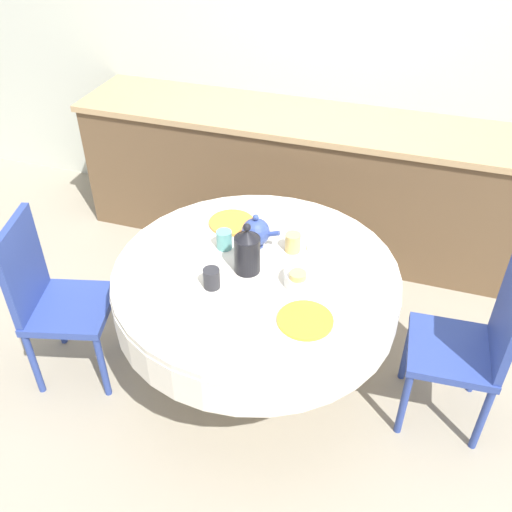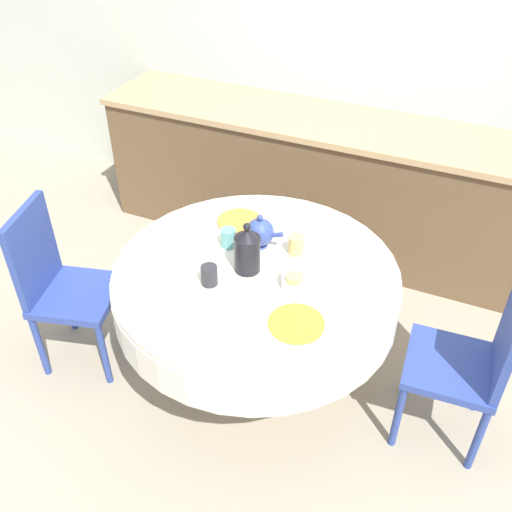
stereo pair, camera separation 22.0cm
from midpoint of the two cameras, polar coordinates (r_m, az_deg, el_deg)
ground_plane at (r=3.16m, az=-2.04°, el=-11.76°), size 12.00×12.00×0.00m
wall_back at (r=3.85m, az=6.61°, el=20.70°), size 7.00×0.05×2.60m
kitchen_counter at (r=3.88m, az=4.62°, el=7.36°), size 3.24×0.64×0.91m
dining_table at (r=2.73m, az=-2.31°, el=-3.44°), size 1.35×1.35×0.73m
chair_left at (r=2.75m, az=18.81°, el=-8.15°), size 0.42×0.42×0.93m
chair_right at (r=3.05m, az=-21.75°, el=-3.74°), size 0.49×0.49×0.93m
plate_near_left at (r=2.62m, az=-11.03°, el=-2.64°), size 0.24×0.24×0.01m
cup_near_left at (r=2.55m, az=-6.94°, el=-2.31°), size 0.08×0.08×0.10m
plate_near_right at (r=2.39m, az=2.31°, el=-6.52°), size 0.24×0.24×0.01m
cup_near_right at (r=2.51m, az=1.68°, el=-2.63°), size 0.08×0.08×0.10m
plate_far_left at (r=2.97m, az=-4.59°, el=3.29°), size 0.24×0.24×0.01m
cup_far_left at (r=2.78m, az=-5.47°, el=1.56°), size 0.08×0.08×0.10m
plate_far_right at (r=2.80m, az=5.24°, el=0.84°), size 0.24×0.24×0.01m
cup_far_right at (r=2.74m, az=1.41°, el=1.28°), size 0.08×0.08×0.10m
coffee_carafe at (r=2.59m, az=-3.33°, el=0.42°), size 0.12×0.12×0.26m
teapot at (r=2.76m, az=-2.28°, el=2.32°), size 0.19×0.14×0.18m
fruit_bowl at (r=2.56m, az=2.46°, el=-2.25°), size 0.19×0.19×0.07m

